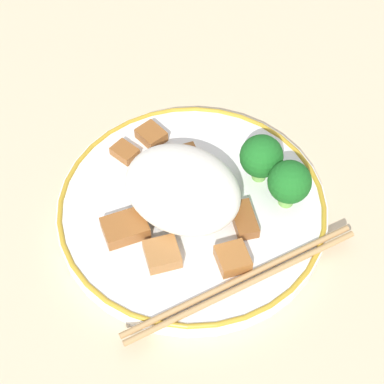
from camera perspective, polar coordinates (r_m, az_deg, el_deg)
name	(u,v)px	position (r m, az deg, el deg)	size (l,w,h in m)	color
ground_plane	(192,213)	(0.62, 0.00, -1.92)	(3.00, 3.00, 0.00)	#C6B28E
plate	(192,208)	(0.61, 0.00, -1.42)	(0.26, 0.26, 0.02)	white
rice_mound	(182,188)	(0.59, -0.85, 0.32)	(0.11, 0.09, 0.05)	white
broccoli_back_left	(289,183)	(0.59, 8.65, 0.83)	(0.04, 0.04, 0.05)	#72AD4C
broccoli_back_center	(261,157)	(0.61, 6.18, 3.12)	(0.04, 0.04, 0.05)	#72AD4C
meat_near_front	(162,254)	(0.57, -2.66, -5.54)	(0.04, 0.04, 0.01)	#9E6633
meat_near_left	(125,228)	(0.59, -5.97, -3.19)	(0.05, 0.05, 0.01)	brown
meat_near_right	(185,157)	(0.64, -0.66, 3.12)	(0.03, 0.03, 0.01)	#995B28
meat_near_back	(244,220)	(0.60, 4.63, -2.45)	(0.04, 0.04, 0.01)	brown
meat_on_rice_edge	(125,152)	(0.65, -5.99, 3.56)	(0.03, 0.02, 0.01)	brown
meat_mid_left	(233,258)	(0.57, 3.64, -5.92)	(0.04, 0.04, 0.01)	#995B28
meat_mid_right	(151,135)	(0.66, -3.64, 5.07)	(0.03, 0.03, 0.01)	brown
meat_far_scatter	(159,170)	(0.63, -2.96, 1.99)	(0.03, 0.03, 0.01)	brown
chopsticks	(242,282)	(0.56, 4.50, -8.00)	(0.11, 0.21, 0.01)	#AD8451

